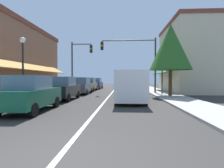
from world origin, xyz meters
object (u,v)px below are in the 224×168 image
(traffic_signal_left_corner, at_px, (78,60))
(street_lamp_right_mid, at_px, (162,66))
(parked_car_nearest_left, at_px, (30,94))
(parked_car_far_left, at_px, (89,84))
(parked_car_distant_left, at_px, (96,83))
(traffic_signal_mast_arm, at_px, (136,55))
(tree_right_near, at_px, (171,47))
(parked_car_second_left, at_px, (63,88))
(van_in_lane, at_px, (130,86))
(parked_car_third_left, at_px, (81,86))
(street_lamp_left_near, at_px, (23,58))

(traffic_signal_left_corner, height_order, street_lamp_right_mid, traffic_signal_left_corner)
(parked_car_nearest_left, bearing_deg, street_lamp_right_mid, 48.69)
(parked_car_far_left, distance_m, parked_car_distant_left, 5.19)
(traffic_signal_mast_arm, distance_m, tree_right_near, 4.63)
(parked_car_nearest_left, relative_size, traffic_signal_mast_arm, 0.68)
(parked_car_second_left, distance_m, van_in_lane, 5.14)
(parked_car_nearest_left, bearing_deg, tree_right_near, 41.01)
(parked_car_third_left, relative_size, traffic_signal_mast_arm, 0.68)
(parked_car_nearest_left, height_order, tree_right_near, tree_right_near)
(parked_car_second_left, xyz_separation_m, parked_car_far_left, (0.03, 10.51, 0.00))
(parked_car_distant_left, bearing_deg, tree_right_near, -55.15)
(parked_car_third_left, bearing_deg, traffic_signal_left_corner, 110.36)
(van_in_lane, bearing_deg, street_lamp_left_near, -167.95)
(parked_car_second_left, xyz_separation_m, street_lamp_left_near, (-1.80, -2.36, 2.03))
(traffic_signal_left_corner, relative_size, street_lamp_right_mid, 1.41)
(parked_car_distant_left, relative_size, traffic_signal_mast_arm, 0.68)
(traffic_signal_mast_arm, bearing_deg, traffic_signal_left_corner, 167.67)
(traffic_signal_mast_arm, bearing_deg, van_in_lane, -97.34)
(parked_car_distant_left, xyz_separation_m, van_in_lane, (4.84, -16.64, 0.27))
(van_in_lane, bearing_deg, traffic_signal_left_corner, 123.35)
(parked_car_nearest_left, relative_size, street_lamp_right_mid, 0.97)
(parked_car_third_left, relative_size, street_lamp_right_mid, 0.97)
(parked_car_nearest_left, xyz_separation_m, parked_car_distant_left, (0.16, 20.70, 0.00))
(parked_car_nearest_left, distance_m, parked_car_third_left, 10.44)
(van_in_lane, distance_m, tree_right_near, 6.14)
(parked_car_far_left, relative_size, tree_right_near, 0.64)
(street_lamp_right_mid, bearing_deg, van_in_lane, -120.38)
(parked_car_third_left, height_order, street_lamp_left_near, street_lamp_left_near)
(parked_car_distant_left, bearing_deg, traffic_signal_mast_arm, -56.18)
(parked_car_second_left, relative_size, traffic_signal_left_corner, 0.68)
(parked_car_far_left, bearing_deg, street_lamp_left_near, -98.15)
(parked_car_third_left, xyz_separation_m, tree_right_near, (8.54, -2.68, 3.52))
(parked_car_third_left, height_order, tree_right_near, tree_right_near)
(parked_car_third_left, xyz_separation_m, parked_car_far_left, (-0.14, 5.07, 0.00))
(parked_car_second_left, bearing_deg, van_in_lane, -10.81)
(parked_car_second_left, bearing_deg, traffic_signal_mast_arm, 47.17)
(parked_car_distant_left, height_order, street_lamp_left_near, street_lamp_left_near)
(parked_car_far_left, relative_size, traffic_signal_left_corner, 0.68)
(street_lamp_left_near, distance_m, street_lamp_right_mid, 12.50)
(van_in_lane, distance_m, traffic_signal_left_corner, 11.01)
(parked_car_third_left, relative_size, tree_right_near, 0.64)
(traffic_signal_left_corner, bearing_deg, parked_car_nearest_left, -86.48)
(parked_car_third_left, height_order, parked_car_distant_left, same)
(traffic_signal_left_corner, bearing_deg, van_in_lane, -56.99)
(parked_car_nearest_left, xyz_separation_m, traffic_signal_mast_arm, (5.97, 11.52, 3.31))
(street_lamp_right_mid, bearing_deg, tree_right_near, -82.30)
(traffic_signal_mast_arm, xyz_separation_m, street_lamp_right_mid, (2.43, -1.69, -1.28))
(parked_car_third_left, relative_size, street_lamp_left_near, 0.97)
(parked_car_second_left, distance_m, traffic_signal_left_corner, 8.58)
(parked_car_far_left, distance_m, tree_right_near, 12.16)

